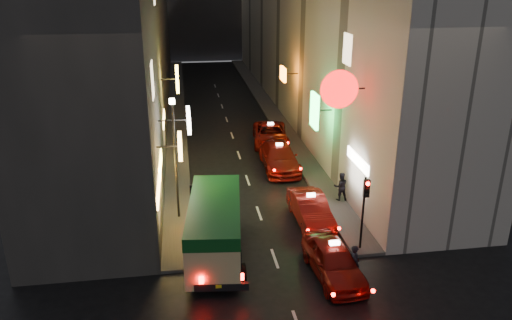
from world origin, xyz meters
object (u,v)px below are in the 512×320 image
taxi_near (334,258)px  lamp_post (175,151)px  minibus (215,223)px  pedestrian_crossing (355,261)px  traffic_light (365,199)px

taxi_near → lamp_post: (-6.37, 6.17, 2.86)m
minibus → pedestrian_crossing: (5.50, -2.67, -0.77)m
lamp_post → pedestrian_crossing: bearing=-43.0°
traffic_light → lamp_post: bearing=151.1°
minibus → pedestrian_crossing: size_ratio=3.48×
taxi_near → minibus: bearing=155.1°
minibus → pedestrian_crossing: 6.16m
minibus → lamp_post: 4.73m
minibus → taxi_near: (4.76, -2.21, -0.84)m
minibus → pedestrian_crossing: bearing=-25.9°
traffic_light → taxi_near: bearing=-138.1°
traffic_light → pedestrian_crossing: bearing=-117.3°
taxi_near → pedestrian_crossing: (0.74, -0.46, 0.06)m
pedestrian_crossing → taxi_near: bearing=49.0°
pedestrian_crossing → lamp_post: 10.12m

